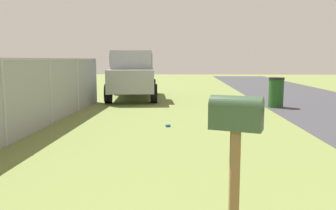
{
  "coord_description": "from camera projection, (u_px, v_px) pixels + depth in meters",
  "views": [
    {
      "loc": [
        0.31,
        0.29,
        1.74
      ],
      "look_at": [
        6.84,
        0.59,
        0.86
      ],
      "focal_mm": 36.61,
      "sensor_mm": 36.0,
      "label": 1
    }
  ],
  "objects": [
    {
      "name": "mailbox",
      "position": [
        236.0,
        126.0,
        3.19
      ],
      "size": [
        0.35,
        0.52,
        1.4
      ],
      "rotation": [
        0.0,
        0.0,
        -0.35
      ],
      "color": "brown",
      "rests_on": "ground"
    },
    {
      "name": "pickup_truck",
      "position": [
        133.0,
        74.0,
        15.04
      ],
      "size": [
        5.26,
        2.48,
        2.09
      ],
      "rotation": [
        0.0,
        0.0,
        3.24
      ],
      "color": "#93999E",
      "rests_on": "ground"
    },
    {
      "name": "litter_can_near_hydrant",
      "position": [
        168.0,
        126.0,
        8.85
      ],
      "size": [
        0.11,
        0.14,
        0.07
      ],
      "primitive_type": "cylinder",
      "rotation": [
        0.0,
        1.57,
        2.01
      ],
      "color": "blue",
      "rests_on": "ground"
    },
    {
      "name": "trash_bin",
      "position": [
        276.0,
        92.0,
        12.41
      ],
      "size": [
        0.55,
        0.55,
        1.09
      ],
      "color": "#1E4C1E",
      "rests_on": "ground"
    },
    {
      "name": "fence_section",
      "position": [
        3.0,
        99.0,
        6.76
      ],
      "size": [
        14.34,
        0.07,
        1.77
      ],
      "color": "#9EA3A8",
      "rests_on": "ground"
    }
  ]
}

